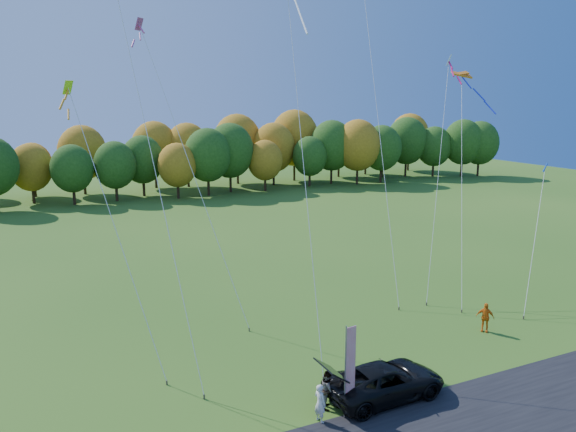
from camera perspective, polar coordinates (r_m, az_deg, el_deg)
name	(u,v)px	position (r m, az deg, el deg)	size (l,w,h in m)	color
ground	(348,399)	(25.72, 6.08, -18.03)	(160.00, 160.00, 0.00)	#2E5B18
tree_line	(125,199)	(75.91, -16.20, 1.68)	(116.00, 12.00, 10.00)	#1E4711
black_suv	(385,381)	(25.76, 9.84, -16.18)	(2.51, 5.44, 1.51)	black
person_tailgate_a	(320,403)	(23.77, 3.28, -18.43)	(0.59, 0.39, 1.62)	silver
person_tailgate_b	(328,389)	(24.72, 4.10, -17.14)	(0.80, 0.62, 1.64)	gray
person_east	(485,317)	(33.63, 19.39, -9.68)	(0.98, 0.41, 1.67)	orange
feather_flag	(349,361)	(23.40, 6.25, -14.46)	(0.53, 0.13, 4.00)	#999999
kite_delta_blue	(142,112)	(26.83, -14.58, 10.20)	(3.73, 10.23, 24.55)	#4C3F33
kite_parafoil_orange	(376,105)	(39.17, 8.98, 11.10)	(5.64, 12.26, 25.11)	#4C3F33
kite_delta_red	(302,148)	(28.70, 1.46, 6.96)	(3.83, 10.14, 21.20)	#4C3F33
kite_parafoil_rainbow	(462,180)	(39.65, 17.25, 3.48)	(8.20, 9.06, 15.11)	#4C3F33
kite_diamond_yellow	(116,230)	(27.39, -17.10, -1.36)	(3.37, 6.43, 13.97)	#4C3F33
kite_diamond_white	(438,175)	(38.40, 15.03, 4.00)	(5.64, 5.57, 16.13)	#4C3F33
kite_diamond_pink	(192,172)	(32.91, -9.69, 4.48)	(4.31, 8.44, 17.84)	#4C3F33
kite_diamond_blue_low	(535,237)	(38.78, 23.81, -1.98)	(6.43, 4.91, 8.83)	#4C3F33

